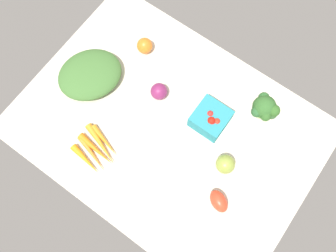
{
  "coord_description": "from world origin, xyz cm",
  "views": [
    {
      "loc": [
        -22.43,
        31.23,
        125.65
      ],
      "look_at": [
        0.0,
        0.0,
        4.0
      ],
      "focal_mm": 38.8,
      "sensor_mm": 36.0,
      "label": 1
    }
  ],
  "objects_px": {
    "red_onion_center": "(159,91)",
    "broccoli_head": "(265,108)",
    "roma_tomato": "(219,201)",
    "carrot_bunch": "(96,149)",
    "heirloom_tomato_orange": "(145,46)",
    "heirloom_tomato_green": "(225,165)",
    "leafy_greens_clump": "(90,75)",
    "berry_basket": "(211,119)"
  },
  "relations": [
    {
      "from": "roma_tomato",
      "to": "heirloom_tomato_green",
      "type": "height_order",
      "value": "heirloom_tomato_green"
    },
    {
      "from": "heirloom_tomato_green",
      "to": "carrot_bunch",
      "type": "bearing_deg",
      "value": 28.01
    },
    {
      "from": "heirloom_tomato_orange",
      "to": "carrot_bunch",
      "type": "bearing_deg",
      "value": 103.45
    },
    {
      "from": "heirloom_tomato_green",
      "to": "broccoli_head",
      "type": "height_order",
      "value": "broccoli_head"
    },
    {
      "from": "heirloom_tomato_green",
      "to": "berry_basket",
      "type": "xyz_separation_m",
      "value": [
        0.13,
        -0.11,
        0.0
      ]
    },
    {
      "from": "roma_tomato",
      "to": "leafy_greens_clump",
      "type": "bearing_deg",
      "value": 16.59
    },
    {
      "from": "heirloom_tomato_orange",
      "to": "broccoli_head",
      "type": "relative_size",
      "value": 0.53
    },
    {
      "from": "red_onion_center",
      "to": "heirloom_tomato_orange",
      "type": "xyz_separation_m",
      "value": [
        0.15,
        -0.12,
        -0.0
      ]
    },
    {
      "from": "carrot_bunch",
      "to": "heirloom_tomato_orange",
      "type": "distance_m",
      "value": 0.43
    },
    {
      "from": "carrot_bunch",
      "to": "broccoli_head",
      "type": "relative_size",
      "value": 1.5
    },
    {
      "from": "roma_tomato",
      "to": "heirloom_tomato_green",
      "type": "relative_size",
      "value": 1.18
    },
    {
      "from": "carrot_bunch",
      "to": "red_onion_center",
      "type": "bearing_deg",
      "value": -100.26
    },
    {
      "from": "berry_basket",
      "to": "red_onion_center",
      "type": "bearing_deg",
      "value": 5.51
    },
    {
      "from": "heirloom_tomato_green",
      "to": "heirloom_tomato_orange",
      "type": "relative_size",
      "value": 1.1
    },
    {
      "from": "roma_tomato",
      "to": "heirloom_tomato_green",
      "type": "xyz_separation_m",
      "value": [
        0.05,
        -0.11,
        0.01
      ]
    },
    {
      "from": "heirloom_tomato_green",
      "to": "berry_basket",
      "type": "distance_m",
      "value": 0.17
    },
    {
      "from": "red_onion_center",
      "to": "broccoli_head",
      "type": "xyz_separation_m",
      "value": [
        -0.34,
        -0.15,
        0.04
      ]
    },
    {
      "from": "berry_basket",
      "to": "roma_tomato",
      "type": "bearing_deg",
      "value": 129.36
    },
    {
      "from": "heirloom_tomato_green",
      "to": "leafy_greens_clump",
      "type": "bearing_deg",
      "value": 0.57
    },
    {
      "from": "heirloom_tomato_orange",
      "to": "broccoli_head",
      "type": "distance_m",
      "value": 0.5
    },
    {
      "from": "carrot_bunch",
      "to": "leafy_greens_clump",
      "type": "bearing_deg",
      "value": -47.04
    },
    {
      "from": "carrot_bunch",
      "to": "broccoli_head",
      "type": "xyz_separation_m",
      "value": [
        -0.4,
        -0.45,
        0.06
      ]
    },
    {
      "from": "roma_tomato",
      "to": "leafy_greens_clump",
      "type": "height_order",
      "value": "leafy_greens_clump"
    },
    {
      "from": "leafy_greens_clump",
      "to": "heirloom_tomato_green",
      "type": "xyz_separation_m",
      "value": [
        -0.58,
        -0.01,
        -0.0
      ]
    },
    {
      "from": "red_onion_center",
      "to": "carrot_bunch",
      "type": "height_order",
      "value": "red_onion_center"
    },
    {
      "from": "carrot_bunch",
      "to": "berry_basket",
      "type": "relative_size",
      "value": 1.45
    },
    {
      "from": "roma_tomato",
      "to": "carrot_bunch",
      "type": "distance_m",
      "value": 0.45
    },
    {
      "from": "roma_tomato",
      "to": "berry_basket",
      "type": "height_order",
      "value": "berry_basket"
    },
    {
      "from": "red_onion_center",
      "to": "heirloom_tomato_orange",
      "type": "distance_m",
      "value": 0.19
    },
    {
      "from": "leafy_greens_clump",
      "to": "heirloom_tomato_orange",
      "type": "relative_size",
      "value": 3.94
    },
    {
      "from": "berry_basket",
      "to": "heirloom_tomato_orange",
      "type": "bearing_deg",
      "value": -15.25
    },
    {
      "from": "broccoli_head",
      "to": "red_onion_center",
      "type": "bearing_deg",
      "value": 23.48
    },
    {
      "from": "heirloom_tomato_orange",
      "to": "broccoli_head",
      "type": "bearing_deg",
      "value": -176.54
    },
    {
      "from": "red_onion_center",
      "to": "broccoli_head",
      "type": "distance_m",
      "value": 0.38
    },
    {
      "from": "roma_tomato",
      "to": "broccoli_head",
      "type": "relative_size",
      "value": 0.69
    },
    {
      "from": "leafy_greens_clump",
      "to": "heirloom_tomato_green",
      "type": "distance_m",
      "value": 0.58
    },
    {
      "from": "leafy_greens_clump",
      "to": "heirloom_tomato_green",
      "type": "relative_size",
      "value": 3.59
    },
    {
      "from": "roma_tomato",
      "to": "red_onion_center",
      "type": "bearing_deg",
      "value": -1.1
    },
    {
      "from": "roma_tomato",
      "to": "heirloom_tomato_green",
      "type": "distance_m",
      "value": 0.12
    },
    {
      "from": "heirloom_tomato_orange",
      "to": "heirloom_tomato_green",
      "type": "bearing_deg",
      "value": 157.15
    },
    {
      "from": "carrot_bunch",
      "to": "heirloom_tomato_orange",
      "type": "xyz_separation_m",
      "value": [
        0.1,
        -0.42,
        0.02
      ]
    },
    {
      "from": "leafy_greens_clump",
      "to": "roma_tomato",
      "type": "bearing_deg",
      "value": 170.59
    }
  ]
}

